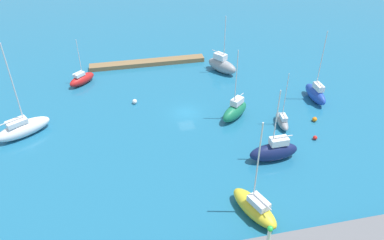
{
  "coord_description": "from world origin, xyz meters",
  "views": [
    {
      "loc": [
        9.7,
        49.65,
        32.87
      ],
      "look_at": [
        0.0,
        4.39,
        1.5
      ],
      "focal_mm": 34.72,
      "sensor_mm": 36.0,
      "label": 1
    }
  ],
  "objects": [
    {
      "name": "sailboat_gray_far_south",
      "position": [
        -13.7,
        6.53,
        0.83
      ],
      "size": [
        1.98,
        4.83,
        8.8
      ],
      "rotation": [
        0.0,
        0.0,
        4.59
      ],
      "color": "gray",
      "rests_on": "water"
    },
    {
      "name": "sailboat_red_east_end",
      "position": [
        16.8,
        -13.64,
        1.02
      ],
      "size": [
        5.3,
        5.16,
        8.51
      ],
      "rotation": [
        0.0,
        0.0,
        3.9
      ],
      "color": "red",
      "rests_on": "water"
    },
    {
      "name": "sailboat_blue_inner_mooring",
      "position": [
        -22.25,
        0.68,
        1.36
      ],
      "size": [
        1.82,
        6.23,
        12.18
      ],
      "rotation": [
        0.0,
        0.0,
        4.72
      ],
      "color": "#2347B2",
      "rests_on": "water"
    },
    {
      "name": "pier_dock",
      "position": [
        4.1,
        -19.22,
        0.43
      ],
      "size": [
        23.02,
        2.22,
        0.86
      ],
      "primitive_type": "cube",
      "color": "olive",
      "rests_on": "ground"
    },
    {
      "name": "sailboat_green_west_end",
      "position": [
        -7.21,
        3.01,
        1.36
      ],
      "size": [
        5.95,
        5.47,
        11.66
      ],
      "rotation": [
        0.0,
        0.0,
        0.7
      ],
      "color": "#19724C",
      "rests_on": "water"
    },
    {
      "name": "sailboat_white_off_beacon",
      "position": [
        24.72,
        0.93,
        1.29
      ],
      "size": [
        8.21,
        6.26,
        14.45
      ],
      "rotation": [
        0.0,
        0.0,
        3.67
      ],
      "color": "white",
      "rests_on": "water"
    },
    {
      "name": "mooring_buoy_orange",
      "position": [
        -19.2,
        6.6,
        0.38
      ],
      "size": [
        0.76,
        0.76,
        0.76
      ],
      "primitive_type": "sphere",
      "color": "orange",
      "rests_on": "water"
    },
    {
      "name": "sailboat_yellow_outer_mooring",
      "position": [
        -3.36,
        22.58,
        1.17
      ],
      "size": [
        4.67,
        7.31,
        12.55
      ],
      "rotation": [
        0.0,
        0.0,
        5.08
      ],
      "color": "yellow",
      "rests_on": "water"
    },
    {
      "name": "water",
      "position": [
        0.0,
        0.0,
        0.0
      ],
      "size": [
        160.0,
        160.0,
        0.0
      ],
      "primitive_type": "plane",
      "color": "#1E668C",
      "rests_on": "ground"
    },
    {
      "name": "mooring_buoy_red",
      "position": [
        -17.01,
        10.97,
        0.32
      ],
      "size": [
        0.64,
        0.64,
        0.64
      ],
      "primitive_type": "sphere",
      "color": "red",
      "rests_on": "water"
    },
    {
      "name": "mooring_buoy_white",
      "position": [
        7.96,
        -4.66,
        0.4
      ],
      "size": [
        0.81,
        0.81,
        0.81
      ],
      "primitive_type": "sphere",
      "color": "white",
      "rests_on": "water"
    },
    {
      "name": "sailboat_navy_by_breakwater",
      "position": [
        -9.26,
        13.86,
        1.43
      ],
      "size": [
        6.87,
        2.37,
        10.84
      ],
      "rotation": [
        0.0,
        0.0,
        0.02
      ],
      "color": "#141E4C",
      "rests_on": "water"
    },
    {
      "name": "harbor_beacon",
      "position": [
        -2.26,
        28.73,
        3.74
      ],
      "size": [
        0.56,
        0.56,
        3.73
      ],
      "color": "silver",
      "rests_on": "breakwater"
    },
    {
      "name": "sailboat_gray_center_basin",
      "position": [
        -9.65,
        -13.03,
        1.46
      ],
      "size": [
        5.65,
        6.85,
        11.17
      ],
      "rotation": [
        0.0,
        0.0,
        2.15
      ],
      "color": "gray",
      "rests_on": "water"
    }
  ]
}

